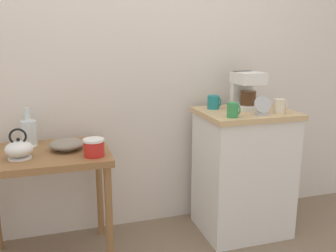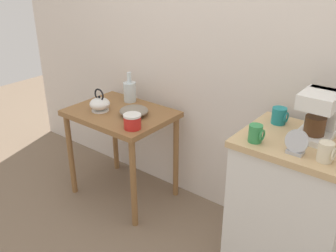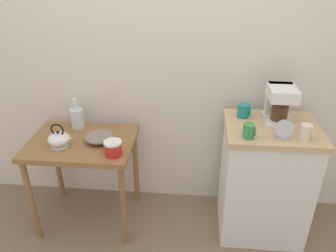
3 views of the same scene
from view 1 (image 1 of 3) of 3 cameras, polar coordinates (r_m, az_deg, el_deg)
The scene contains 13 objects.
ground_plane at distance 2.68m, azimuth -3.81°, elevation -17.73°, with size 8.00×8.00×0.00m, color #7A6651.
back_wall at distance 2.67m, azimuth -3.98°, elevation 13.67°, with size 4.40×0.10×2.80m, color silver.
wooden_table at distance 2.34m, azimuth -18.62°, elevation -6.34°, with size 0.76×0.57×0.73m.
kitchen_counter at distance 2.72m, azimuth 11.58°, elevation -6.96°, with size 0.63×0.53×0.90m.
bowl_stoneware at distance 2.30m, azimuth -15.48°, elevation -2.75°, with size 0.21×0.21×0.07m.
teakettle at distance 2.22m, azimuth -22.16°, elevation -3.33°, with size 0.19×0.15×0.18m.
glass_carafe_vase at distance 2.48m, azimuth -20.90°, elevation -0.79°, with size 0.10×0.10×0.24m.
canister_enamel at distance 2.14m, azimuth -11.49°, elevation -3.29°, with size 0.12×0.12×0.10m.
coffee_maker at distance 2.67m, azimuth 12.11°, elevation 5.72°, with size 0.18×0.22×0.26m.
mug_dark_teal at distance 2.62m, azimuth 7.13°, elevation 3.72°, with size 0.09×0.08×0.10m.
mug_tall_green at distance 2.35m, azimuth 10.11°, elevation 2.49°, with size 0.08×0.07×0.10m.
mug_small_cream at distance 2.55m, azimuth 17.03°, elevation 2.97°, with size 0.08×0.07×0.10m.
table_clock at distance 2.46m, azimuth 14.53°, elevation 2.94°, with size 0.12×0.06×0.13m.
Camera 1 is at (-0.51, -2.24, 1.39)m, focal length 39.07 mm.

